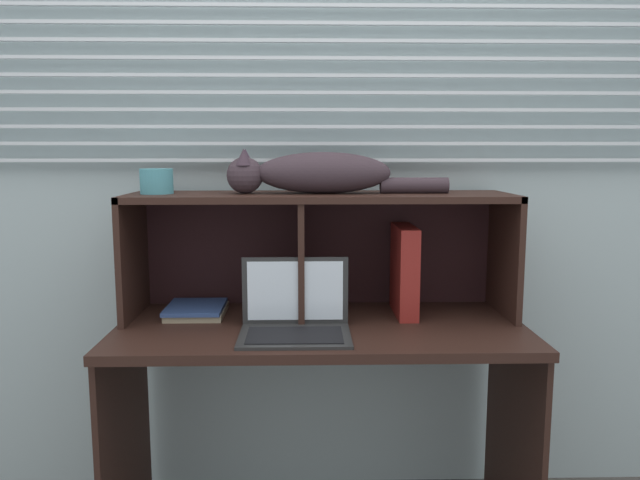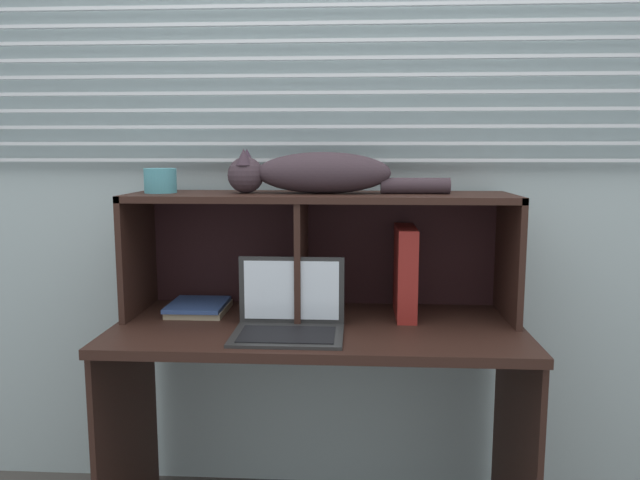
{
  "view_description": "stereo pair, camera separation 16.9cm",
  "coord_description": "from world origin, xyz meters",
  "px_view_note": "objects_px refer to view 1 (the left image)",
  "views": [
    {
      "loc": [
        -0.05,
        -1.7,
        1.27
      ],
      "look_at": [
        0.0,
        0.33,
        0.98
      ],
      "focal_mm": 34.36,
      "sensor_mm": 36.0,
      "label": 1
    },
    {
      "loc": [
        0.12,
        -1.69,
        1.27
      ],
      "look_at": [
        0.0,
        0.33,
        0.98
      ],
      "focal_mm": 34.36,
      "sensor_mm": 36.0,
      "label": 2
    }
  ],
  "objects_px": {
    "small_basket": "(157,181)",
    "laptop": "(295,319)",
    "binder_upright": "(404,270)",
    "cat": "(315,173)",
    "book_stack": "(197,310)"
  },
  "relations": [
    {
      "from": "cat",
      "to": "book_stack",
      "type": "relative_size",
      "value": 3.31
    },
    {
      "from": "book_stack",
      "to": "cat",
      "type": "bearing_deg",
      "value": -0.21
    },
    {
      "from": "cat",
      "to": "laptop",
      "type": "height_order",
      "value": "cat"
    },
    {
      "from": "laptop",
      "to": "binder_upright",
      "type": "bearing_deg",
      "value": 31.2
    },
    {
      "from": "laptop",
      "to": "book_stack",
      "type": "height_order",
      "value": "laptop"
    },
    {
      "from": "book_stack",
      "to": "small_basket",
      "type": "xyz_separation_m",
      "value": [
        -0.12,
        -0.0,
        0.44
      ]
    },
    {
      "from": "book_stack",
      "to": "small_basket",
      "type": "relative_size",
      "value": 2.07
    },
    {
      "from": "small_basket",
      "to": "binder_upright",
      "type": "bearing_deg",
      "value": 0.0
    },
    {
      "from": "binder_upright",
      "to": "small_basket",
      "type": "bearing_deg",
      "value": 180.0
    },
    {
      "from": "small_basket",
      "to": "laptop",
      "type": "bearing_deg",
      "value": -26.02
    },
    {
      "from": "cat",
      "to": "laptop",
      "type": "relative_size",
      "value": 2.2
    },
    {
      "from": "binder_upright",
      "to": "small_basket",
      "type": "relative_size",
      "value": 2.82
    },
    {
      "from": "small_basket",
      "to": "cat",
      "type": "bearing_deg",
      "value": 0.0
    },
    {
      "from": "binder_upright",
      "to": "small_basket",
      "type": "height_order",
      "value": "small_basket"
    },
    {
      "from": "laptop",
      "to": "binder_upright",
      "type": "xyz_separation_m",
      "value": [
        0.37,
        0.22,
        0.11
      ]
    }
  ]
}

